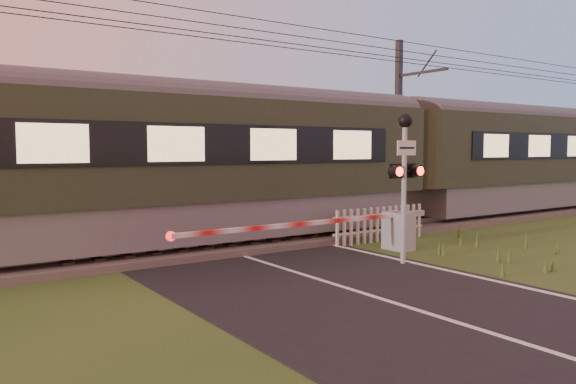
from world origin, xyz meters
TOP-DOWN VIEW (x-y plane):
  - ground at (0.00, 0.00)m, footprint 160.00×160.00m
  - road at (0.02, -0.23)m, footprint 6.00×140.00m
  - track_bed at (0.00, 6.50)m, footprint 140.00×3.40m
  - overhead_wires at (0.00, 6.50)m, footprint 120.00×0.62m
  - train at (6.78, 6.50)m, footprint 42.96×2.96m
  - boom_gate at (3.34, 3.43)m, footprint 7.20×0.75m
  - crossing_signal at (2.53, 2.08)m, footprint 0.86×0.35m
  - picket_fence at (4.25, 4.60)m, footprint 3.36×0.08m
  - catenary_mast at (9.18, 8.72)m, footprint 0.21×2.46m

SIDE VIEW (x-z plane):
  - ground at x=0.00m, z-range 0.00..0.00m
  - road at x=0.02m, z-range 0.00..0.03m
  - track_bed at x=0.00m, z-range -0.13..0.26m
  - picket_fence at x=4.25m, z-range 0.01..0.99m
  - boom_gate at x=3.34m, z-range 0.06..1.06m
  - train at x=6.78m, z-range 0.28..4.29m
  - crossing_signal at x=2.53m, z-range 0.64..4.02m
  - catenary_mast at x=9.18m, z-range 0.14..6.88m
  - overhead_wires at x=0.00m, z-range 5.41..6.04m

